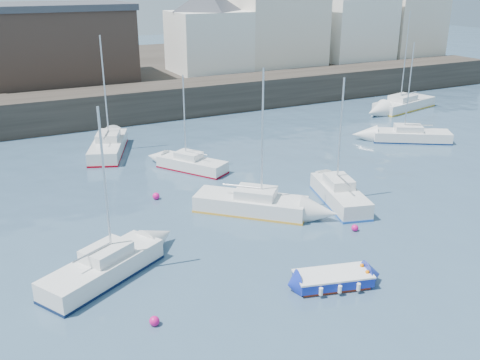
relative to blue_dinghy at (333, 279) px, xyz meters
name	(u,v)px	position (x,y,z in m)	size (l,w,h in m)	color
water	(369,305)	(0.51, -1.90, -0.36)	(220.00, 220.00, 0.00)	#2D4760
quay_wall	(131,103)	(0.51, 33.10, 1.14)	(90.00, 5.00, 3.00)	#28231E
land_strip	(91,75)	(0.51, 51.10, 1.04)	(90.00, 32.00, 2.80)	#28231E
bldg_east_a	(277,13)	(20.51, 40.10, 8.45)	(13.36, 13.36, 11.80)	beige
bldg_east_b	(354,19)	(31.51, 39.60, 7.51)	(11.88, 11.88, 9.95)	white
bldg_east_c	(409,12)	(40.51, 39.60, 8.01)	(11.14, 11.14, 10.95)	beige
bldg_east_d	(208,29)	(11.51, 39.60, 7.00)	(11.14, 11.14, 8.95)	white
warehouse	(46,43)	(-5.49, 41.10, 6.26)	(16.40, 10.40, 7.60)	#3D2D26
blue_dinghy	(333,279)	(0.00, 0.00, 0.00)	(3.65, 2.27, 0.65)	maroon
sailboat_a	(103,268)	(-8.88, 5.19, 0.19)	(6.20, 4.66, 7.85)	silver
sailboat_b	(251,203)	(0.51, 8.66, 0.19)	(6.17, 5.95, 8.36)	silver
sailboat_c	(340,194)	(5.88, 7.42, 0.21)	(3.23, 5.97, 7.49)	silver
sailboat_d	(411,135)	(19.10, 15.36, 0.13)	(6.40, 5.04, 8.02)	silver
sailboat_f	(192,164)	(0.13, 16.93, 0.11)	(4.18, 5.22, 6.69)	silver
sailboat_g	(404,104)	(26.63, 24.30, 0.19)	(8.05, 4.18, 9.73)	silver
sailboat_h	(108,146)	(-4.15, 23.47, 0.22)	(4.57, 7.19, 8.83)	silver
buoy_near	(155,325)	(-7.95, 0.83, -0.36)	(0.41, 0.41, 0.41)	#D60F71
buoy_mid	(355,231)	(4.34, 3.96, -0.36)	(0.38, 0.38, 0.38)	#D60F71
buoy_far	(156,199)	(-3.82, 12.99, -0.36)	(0.44, 0.44, 0.44)	#D60F71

